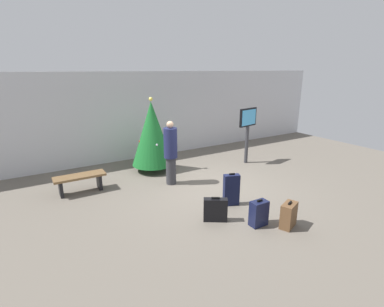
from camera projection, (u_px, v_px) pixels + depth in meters
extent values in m
plane|color=#665E54|center=(211.00, 188.00, 7.94)|extent=(16.00, 16.00, 0.00)
cube|color=silver|center=(153.00, 114.00, 10.61)|extent=(16.00, 0.20, 3.09)
cylinder|color=#4C3319|center=(153.00, 167.00, 9.31)|extent=(0.12, 0.12, 0.21)
cone|color=#196628|center=(152.00, 133.00, 9.00)|extent=(1.32, 1.32, 2.01)
sphere|color=#F2D84C|center=(151.00, 99.00, 8.70)|extent=(0.12, 0.12, 0.12)
sphere|color=yellow|center=(165.00, 145.00, 8.98)|extent=(0.08, 0.08, 0.08)
sphere|color=silver|center=(145.00, 126.00, 9.04)|extent=(0.08, 0.08, 0.08)
sphere|color=red|center=(140.00, 142.00, 8.97)|extent=(0.08, 0.08, 0.08)
sphere|color=silver|center=(164.00, 144.00, 8.96)|extent=(0.08, 0.08, 0.08)
sphere|color=silver|center=(157.00, 145.00, 8.73)|extent=(0.08, 0.08, 0.08)
sphere|color=red|center=(145.00, 129.00, 9.10)|extent=(0.08, 0.08, 0.08)
cylinder|color=#333338|center=(247.00, 145.00, 9.90)|extent=(0.12, 0.12, 1.30)
cube|color=black|center=(248.00, 117.00, 9.63)|extent=(0.82, 0.25, 0.61)
cube|color=#4CB2F2|center=(249.00, 117.00, 9.60)|extent=(0.72, 0.16, 0.52)
cube|color=brown|center=(80.00, 176.00, 7.55)|extent=(1.30, 0.44, 0.06)
cube|color=black|center=(61.00, 189.00, 7.38)|extent=(0.08, 0.35, 0.42)
cube|color=black|center=(99.00, 181.00, 7.86)|extent=(0.08, 0.35, 0.42)
cylinder|color=#333338|center=(171.00, 171.00, 8.14)|extent=(0.28, 0.28, 0.78)
cylinder|color=#1E234C|center=(170.00, 143.00, 7.91)|extent=(0.45, 0.45, 0.84)
sphere|color=tan|center=(170.00, 125.00, 7.77)|extent=(0.19, 0.19, 0.19)
cube|color=brown|center=(289.00, 215.00, 5.93)|extent=(0.48, 0.36, 0.52)
cube|color=black|center=(290.00, 203.00, 5.85)|extent=(0.15, 0.08, 0.04)
cube|color=#141938|center=(231.00, 190.00, 6.87)|extent=(0.41, 0.29, 0.77)
cube|color=black|center=(232.00, 174.00, 6.75)|extent=(0.13, 0.07, 0.04)
cube|color=black|center=(215.00, 210.00, 6.16)|extent=(0.52, 0.41, 0.52)
cube|color=black|center=(216.00, 198.00, 6.08)|extent=(0.17, 0.12, 0.04)
cube|color=#141938|center=(259.00, 213.00, 5.98)|extent=(0.37, 0.23, 0.54)
cube|color=black|center=(260.00, 201.00, 5.90)|extent=(0.13, 0.03, 0.04)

